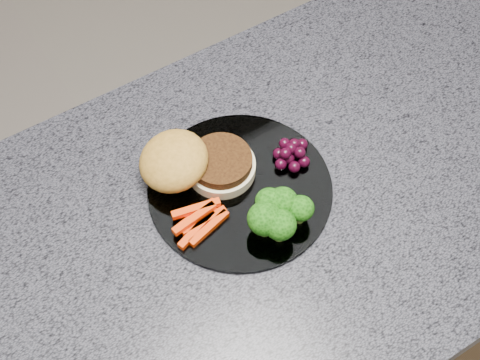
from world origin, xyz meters
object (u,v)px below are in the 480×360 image
(plate, at_px, (240,189))
(burger, at_px, (191,164))
(grape_bunch, at_px, (292,153))
(island_cabinet, at_px, (258,325))

(plate, distance_m, burger, 0.08)
(grape_bunch, bearing_deg, burger, 158.04)
(grape_bunch, bearing_deg, plate, -178.03)
(plate, bearing_deg, island_cabinet, -66.22)
(island_cabinet, relative_size, burger, 6.97)
(plate, xyz_separation_m, burger, (-0.05, 0.06, 0.03))
(plate, distance_m, grape_bunch, 0.09)
(burger, bearing_deg, grape_bunch, -11.96)
(island_cabinet, xyz_separation_m, grape_bunch, (0.07, 0.04, 0.49))
(plate, bearing_deg, burger, 128.32)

